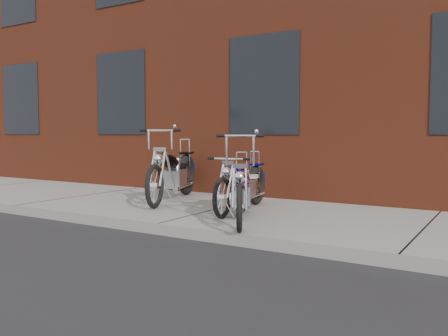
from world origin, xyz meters
The scene contains 6 objects.
ground centered at (0.00, 0.00, 0.00)m, with size 120.00×120.00×0.00m, color #242327.
sidewalk centered at (0.00, 1.50, 0.07)m, with size 22.00×3.00×0.15m, color gray.
building_brick centered at (0.00, 8.00, 4.00)m, with size 22.00×10.00×8.00m, color maroon.
chopper_purple centered at (0.81, 0.75, 0.52)m, with size 1.07×1.86×1.16m.
chopper_blue centered at (0.41, 1.49, 0.51)m, with size 0.53×2.01×0.88m.
chopper_third centered at (-1.14, 1.81, 0.59)m, with size 0.96×2.34×1.24m.
Camera 1 is at (3.93, -4.72, 1.31)m, focal length 38.00 mm.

